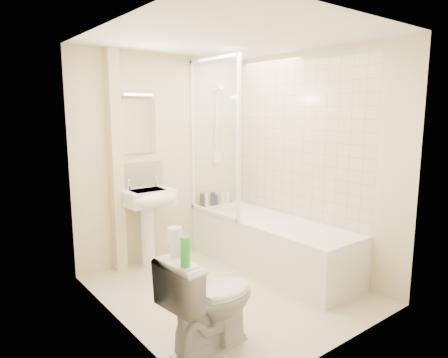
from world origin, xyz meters
TOP-DOWN VIEW (x-y plane):
  - floor at (0.00, 0.00)m, footprint 2.50×2.50m
  - wall_back at (0.00, 1.25)m, footprint 2.20×0.02m
  - wall_left at (-1.10, 0.00)m, footprint 0.02×2.50m
  - wall_right at (1.10, 0.00)m, footprint 0.02×2.50m
  - ceiling at (0.00, 0.00)m, footprint 2.20×2.50m
  - tile_back at (0.75, 1.24)m, footprint 0.70×0.01m
  - tile_right at (1.09, 0.20)m, footprint 0.01×2.10m
  - pipe_boxing at (-0.62, 1.19)m, footprint 0.12×0.12m
  - splashback at (-0.33, 1.24)m, footprint 0.60×0.02m
  - mirror at (-0.33, 1.24)m, footprint 0.46×0.01m
  - strip_light at (-0.33, 1.22)m, footprint 0.42×0.07m
  - bathtub at (0.75, 0.20)m, footprint 0.70×2.10m
  - shower_screen at (0.40, 0.80)m, footprint 0.04×0.92m
  - shower_fixture at (0.75, 1.19)m, footprint 0.10×0.16m
  - pedestal_sink at (-0.33, 1.01)m, footprint 0.53×0.48m
  - bottle_black_a at (0.49, 1.16)m, footprint 0.06×0.06m
  - bottle_white_a at (0.55, 1.16)m, footprint 0.06×0.06m
  - bottle_black_b at (0.65, 1.16)m, footprint 0.06×0.06m
  - bottle_blue at (0.72, 1.16)m, footprint 0.05×0.05m
  - bottle_cream at (0.81, 1.16)m, footprint 0.06×0.06m
  - bottle_white_b at (0.89, 1.16)m, footprint 0.05×0.05m
  - bottle_green at (0.94, 1.16)m, footprint 0.07×0.07m
  - toilet at (-0.72, -0.67)m, footprint 0.59×0.84m
  - toilet_roll_lower at (-0.95, -0.60)m, footprint 0.10×0.10m
  - toilet_roll_upper at (-0.96, -0.58)m, footprint 0.10×0.10m
  - green_bottle at (-1.02, -0.81)m, footprint 0.06×0.06m

SIDE VIEW (x-z plane):
  - floor at x=0.00m, z-range 0.00..0.00m
  - bathtub at x=0.75m, z-range 0.01..0.56m
  - toilet at x=-0.72m, z-range 0.00..0.76m
  - bottle_green at x=0.94m, z-range 0.55..0.63m
  - bottle_blue at x=0.72m, z-range 0.55..0.68m
  - bottle_white_b at x=0.89m, z-range 0.55..0.69m
  - bottle_cream at x=0.81m, z-range 0.55..0.71m
  - bottle_white_a at x=0.55m, z-range 0.55..0.71m
  - bottle_black_b at x=0.65m, z-range 0.55..0.72m
  - bottle_black_a at x=0.49m, z-range 0.55..0.72m
  - pedestal_sink at x=-0.33m, z-range 0.21..1.22m
  - toilet_roll_lower at x=-0.95m, z-range 0.76..0.85m
  - green_bottle at x=-1.02m, z-range 0.76..0.96m
  - toilet_roll_upper at x=-0.96m, z-range 0.85..0.95m
  - splashback at x=-0.33m, z-range 0.88..1.18m
  - wall_back at x=0.00m, z-range 0.00..2.40m
  - wall_left at x=-1.10m, z-range 0.00..2.40m
  - wall_right at x=1.10m, z-range 0.00..2.40m
  - pipe_boxing at x=-0.62m, z-range 0.00..2.40m
  - tile_back at x=0.75m, z-range 0.55..2.30m
  - tile_right at x=1.09m, z-range 0.55..2.30m
  - shower_screen at x=0.40m, z-range 0.55..2.35m
  - shower_fixture at x=0.75m, z-range 1.05..2.04m
  - mirror at x=-0.33m, z-range 1.28..1.88m
  - strip_light at x=-0.33m, z-range 1.92..1.98m
  - ceiling at x=0.00m, z-range 2.39..2.41m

